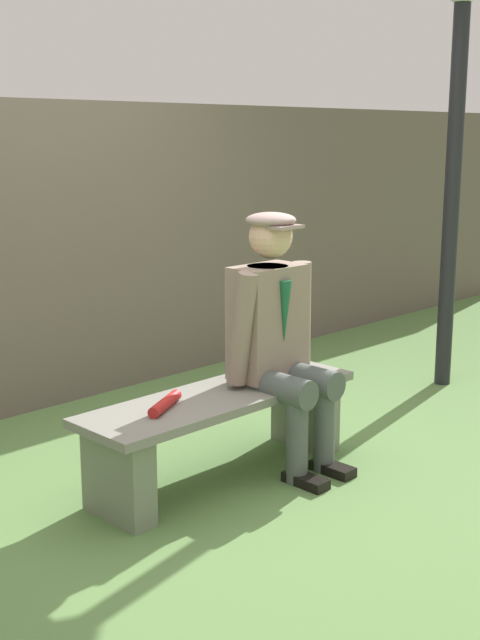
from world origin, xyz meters
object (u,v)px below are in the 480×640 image
object	(u,v)px
rolled_magazine	(165,404)
lamp_post	(456,119)
seated_man	(277,332)
bench	(221,422)

from	to	relation	value
rolled_magazine	lamp_post	xyz separation A→B (m)	(-2.57, -0.09, 1.32)
seated_man	lamp_post	xyz separation A→B (m)	(-1.89, -0.17, 1.08)
rolled_magazine	lamp_post	distance (m)	2.89
rolled_magazine	lamp_post	size ratio (longest dim) A/B	0.11
seated_man	rolled_magazine	world-z (taller)	seated_man
rolled_magazine	lamp_post	bearing A→B (deg)	-178.08
bench	seated_man	bearing A→B (deg)	167.62
seated_man	rolled_magazine	xyz separation A→B (m)	(0.68, -0.08, -0.24)
bench	rolled_magazine	size ratio (longest dim) A/B	5.30
lamp_post	rolled_magazine	bearing A→B (deg)	1.92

